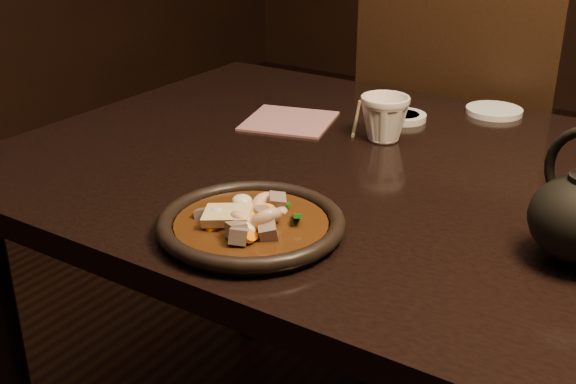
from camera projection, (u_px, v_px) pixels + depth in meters
The scene contains 9 objects.
table at pixel (474, 236), 1.13m from camera, with size 1.60×0.90×0.75m.
chair at pixel (456, 162), 1.80m from camera, with size 0.51×0.51×0.98m.
plate at pixel (251, 225), 0.96m from camera, with size 0.25×0.25×0.03m.
stirfry at pixel (249, 222), 0.96m from camera, with size 0.15×0.16×0.06m.
soy_dish at pixel (403, 117), 1.41m from camera, with size 0.09×0.09×0.01m, color white.
saucer_left at pixel (494, 111), 1.44m from camera, with size 0.11×0.11×0.01m, color white.
tea_cup at pixel (384, 117), 1.28m from camera, with size 0.09×0.08×0.09m, color white.
chopsticks at pixel (357, 118), 1.41m from camera, with size 0.10×0.20×0.01m.
napkin at pixel (289, 121), 1.40m from camera, with size 0.16×0.16×0.00m, color #A5666B.
Camera 1 is at (0.31, -1.00, 1.19)m, focal length 45.00 mm.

